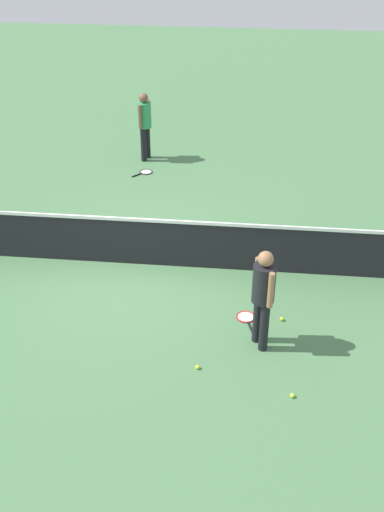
{
  "coord_description": "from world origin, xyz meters",
  "views": [
    {
      "loc": [
        2.05,
        -9.44,
        6.29
      ],
      "look_at": [
        1.16,
        -1.03,
        0.9
      ],
      "focal_mm": 43.01,
      "sensor_mm": 36.0,
      "label": 1
    }
  ],
  "objects": [
    {
      "name": "tennis_racket_far_player",
      "position": [
        -0.51,
        4.0,
        0.01
      ],
      "size": [
        0.52,
        0.55,
        0.03
      ],
      "color": "black",
      "rests_on": "ground_plane"
    },
    {
      "name": "tennis_ball_midcourt",
      "position": [
        2.68,
        -1.44,
        0.03
      ],
      "size": [
        0.07,
        0.07,
        0.07
      ],
      "primitive_type": "sphere",
      "color": "#C6E033",
      "rests_on": "ground_plane"
    },
    {
      "name": "court_net",
      "position": [
        0.0,
        0.0,
        0.5
      ],
      "size": [
        10.09,
        0.09,
        1.07
      ],
      "color": "#4C4C51",
      "rests_on": "ground_plane"
    },
    {
      "name": "player_near_side",
      "position": [
        2.32,
        -2.07,
        1.01
      ],
      "size": [
        0.46,
        0.5,
        1.7
      ],
      "color": "black",
      "rests_on": "ground_plane"
    },
    {
      "name": "player_far_side",
      "position": [
        -0.63,
        4.81,
        1.01
      ],
      "size": [
        0.43,
        0.52,
        1.7
      ],
      "color": "black",
      "rests_on": "ground_plane"
    },
    {
      "name": "tennis_ball_by_net",
      "position": [
        1.42,
        -2.72,
        0.03
      ],
      "size": [
        0.07,
        0.07,
        0.07
      ],
      "primitive_type": "sphere",
      "color": "#C6E033",
      "rests_on": "ground_plane"
    },
    {
      "name": "tennis_racket_near_player",
      "position": [
        2.1,
        -1.44,
        0.01
      ],
      "size": [
        0.39,
        0.61,
        0.03
      ],
      "color": "red",
      "rests_on": "ground_plane"
    },
    {
      "name": "ground_plane",
      "position": [
        0.0,
        0.0,
        0.0
      ],
      "size": [
        40.0,
        40.0,
        0.0
      ],
      "primitive_type": "plane",
      "color": "#4C7A4C"
    },
    {
      "name": "tennis_ball_near_player",
      "position": [
        2.8,
        -3.15,
        0.03
      ],
      "size": [
        0.07,
        0.07,
        0.07
      ],
      "primitive_type": "sphere",
      "color": "#C6E033",
      "rests_on": "ground_plane"
    }
  ]
}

